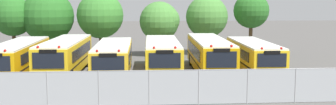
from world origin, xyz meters
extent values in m
plane|color=#514F4C|center=(0.00, 0.00, 0.00)|extent=(160.00, 160.00, 0.00)
cube|color=#EAA80C|center=(-9.02, 0.01, 1.35)|extent=(2.66, 10.93, 1.99)
cube|color=white|center=(-9.02, 0.01, 2.40)|extent=(2.61, 10.71, 0.12)
cube|color=black|center=(-7.78, 0.33, 1.66)|extent=(0.20, 8.49, 0.72)
cube|color=black|center=(-10.27, 0.28, 1.66)|extent=(0.20, 8.49, 0.72)
cube|color=black|center=(-9.02, 0.01, 0.95)|extent=(2.69, 11.04, 0.10)
sphere|color=red|center=(-8.24, -5.27, 2.50)|extent=(0.18, 0.18, 0.18)
cylinder|color=black|center=(-7.85, -4.01, 0.50)|extent=(0.30, 1.01, 1.00)
cylinder|color=black|center=(-8.00, 3.67, 0.50)|extent=(0.30, 1.01, 1.00)
cylinder|color=black|center=(-10.17, 3.63, 0.50)|extent=(0.30, 1.01, 1.00)
cube|color=yellow|center=(-5.52, 0.13, 1.43)|extent=(2.70, 10.48, 2.16)
cube|color=white|center=(-5.52, 0.13, 2.57)|extent=(2.65, 10.27, 0.12)
cube|color=black|center=(-5.65, -5.15, 0.53)|extent=(2.49, 0.22, 0.36)
cube|color=black|center=(-5.65, -5.10, 1.82)|extent=(2.00, 0.11, 1.04)
cube|color=black|center=(-4.27, 0.39, 1.78)|extent=(0.25, 8.13, 0.78)
cube|color=black|center=(-6.75, 0.46, 1.78)|extent=(0.25, 8.13, 0.78)
cube|color=black|center=(-5.52, 0.13, 1.00)|extent=(2.73, 10.58, 0.10)
sphere|color=red|center=(-4.97, -4.95, 2.67)|extent=(0.18, 0.18, 0.18)
sphere|color=red|center=(-6.31, -4.92, 2.67)|extent=(0.18, 0.18, 0.18)
cube|color=black|center=(-5.65, -5.11, 2.41)|extent=(1.10, 0.11, 0.24)
cylinder|color=black|center=(-4.53, -3.71, 0.50)|extent=(0.31, 1.01, 1.00)
cylinder|color=black|center=(-6.69, -3.66, 0.50)|extent=(0.31, 1.01, 1.00)
cylinder|color=black|center=(-4.35, 3.51, 0.50)|extent=(0.31, 1.01, 1.00)
cylinder|color=black|center=(-6.51, 3.56, 0.50)|extent=(0.31, 1.01, 1.00)
cube|color=yellow|center=(-1.85, -0.25, 1.30)|extent=(2.58, 10.07, 1.90)
cube|color=white|center=(-1.85, -0.25, 2.31)|extent=(2.52, 9.87, 0.12)
cube|color=black|center=(-1.87, -5.35, 0.53)|extent=(2.59, 0.17, 0.36)
cube|color=black|center=(-1.87, -5.30, 1.64)|extent=(2.08, 0.07, 0.91)
cube|color=black|center=(-0.56, 0.05, 1.61)|extent=(0.07, 7.85, 0.69)
cube|color=black|center=(-3.13, 0.06, 1.61)|extent=(0.07, 7.85, 0.69)
cube|color=black|center=(-1.85, -0.25, 0.92)|extent=(2.60, 10.17, 0.10)
sphere|color=red|center=(-1.17, -5.13, 2.41)|extent=(0.18, 0.18, 0.18)
sphere|color=red|center=(-2.56, -5.13, 2.41)|extent=(0.18, 0.18, 0.18)
cube|color=black|center=(-1.87, -5.31, 2.15)|extent=(1.14, 0.08, 0.24)
cylinder|color=black|center=(-0.73, -3.89, 0.50)|extent=(0.28, 1.00, 1.00)
cylinder|color=black|center=(-2.99, -3.88, 0.50)|extent=(0.28, 1.00, 1.00)
cylinder|color=black|center=(-0.71, 2.98, 0.50)|extent=(0.28, 1.00, 1.00)
cylinder|color=black|center=(-2.96, 2.99, 0.50)|extent=(0.28, 1.00, 1.00)
cube|color=yellow|center=(1.90, -0.06, 1.38)|extent=(2.77, 10.28, 2.07)
cube|color=white|center=(1.90, -0.06, 2.48)|extent=(2.71, 10.08, 0.12)
cube|color=black|center=(1.77, -5.24, 0.53)|extent=(2.57, 0.22, 0.36)
cube|color=black|center=(1.77, -5.19, 1.76)|extent=(2.06, 0.11, 0.99)
cube|color=black|center=(3.18, 0.20, 1.72)|extent=(0.24, 7.97, 0.74)
cube|color=black|center=(0.63, 0.27, 1.72)|extent=(0.24, 7.97, 0.74)
cube|color=black|center=(1.90, -0.06, 0.97)|extent=(2.79, 10.39, 0.10)
sphere|color=red|center=(2.47, -5.04, 2.58)|extent=(0.18, 0.18, 0.18)
sphere|color=red|center=(1.09, -5.01, 2.58)|extent=(0.18, 0.18, 0.18)
cube|color=black|center=(1.77, -5.20, 2.32)|extent=(1.13, 0.11, 0.24)
cylinder|color=black|center=(2.92, -3.80, 0.50)|extent=(0.30, 1.01, 1.00)
cylinder|color=black|center=(0.69, -3.75, 0.50)|extent=(0.30, 1.01, 1.00)
cylinder|color=black|center=(3.10, 3.22, 0.50)|extent=(0.30, 1.01, 1.00)
cylinder|color=black|center=(0.87, 3.27, 0.50)|extent=(0.30, 1.01, 1.00)
cube|color=#EAA80C|center=(5.55, -0.22, 1.45)|extent=(2.69, 10.90, 2.20)
cube|color=white|center=(5.55, -0.22, 2.61)|extent=(2.63, 10.69, 0.12)
cube|color=black|center=(5.40, -5.71, 0.53)|extent=(2.43, 0.23, 0.36)
cube|color=black|center=(5.40, -5.66, 1.85)|extent=(1.95, 0.12, 1.06)
cube|color=black|center=(6.77, 0.04, 1.80)|extent=(0.28, 8.45, 0.79)
cube|color=black|center=(4.35, 0.11, 1.80)|extent=(0.28, 8.45, 0.79)
cube|color=black|center=(5.55, -0.22, 1.01)|extent=(2.71, 11.01, 0.10)
sphere|color=red|center=(6.06, -5.51, 2.71)|extent=(0.18, 0.18, 0.18)
sphere|color=red|center=(4.75, -5.47, 2.71)|extent=(0.18, 0.18, 0.18)
cube|color=black|center=(5.40, -5.67, 2.45)|extent=(1.07, 0.11, 0.24)
cylinder|color=black|center=(6.49, -4.27, 0.50)|extent=(0.31, 1.01, 1.00)
cylinder|color=black|center=(4.39, -4.21, 0.50)|extent=(0.31, 1.01, 1.00)
cylinder|color=black|center=(6.70, 3.37, 0.50)|extent=(0.31, 1.01, 1.00)
cylinder|color=black|center=(4.61, 3.43, 0.50)|extent=(0.31, 1.01, 1.00)
cube|color=yellow|center=(9.09, -0.08, 1.31)|extent=(2.66, 9.71, 1.92)
cube|color=white|center=(9.09, -0.08, 2.33)|extent=(2.60, 9.52, 0.12)
cube|color=black|center=(8.95, -4.97, 0.53)|extent=(2.44, 0.23, 0.36)
cube|color=black|center=(8.95, -4.92, 1.66)|extent=(1.96, 0.11, 0.92)
cube|color=black|center=(10.31, 0.19, 1.62)|extent=(0.25, 7.52, 0.69)
cube|color=black|center=(7.88, 0.26, 1.62)|extent=(0.25, 7.52, 0.69)
cube|color=black|center=(9.09, -0.08, 0.93)|extent=(2.68, 9.81, 0.10)
sphere|color=red|center=(9.62, -4.77, 2.43)|extent=(0.18, 0.18, 0.18)
sphere|color=red|center=(8.30, -4.73, 2.43)|extent=(0.18, 0.18, 0.18)
cube|color=black|center=(8.95, -4.93, 2.17)|extent=(1.08, 0.11, 0.24)
cylinder|color=black|center=(10.05, -3.53, 0.50)|extent=(0.31, 1.01, 1.00)
cylinder|color=black|center=(7.94, -3.47, 0.50)|extent=(0.31, 1.01, 1.00)
cylinder|color=black|center=(10.23, 2.92, 0.50)|extent=(0.31, 1.01, 1.00)
cylinder|color=black|center=(8.11, 2.98, 0.50)|extent=(0.31, 1.01, 1.00)
cylinder|color=#4C3823|center=(-12.08, 9.09, 1.33)|extent=(0.35, 0.35, 2.66)
sphere|color=#286623|center=(-12.08, 9.09, 4.12)|extent=(3.88, 3.88, 3.88)
sphere|color=#286623|center=(-12.75, 9.36, 4.50)|extent=(2.85, 2.85, 2.85)
cylinder|color=#4C3823|center=(-8.87, 9.58, 1.07)|extent=(0.45, 0.45, 2.15)
sphere|color=#286623|center=(-8.87, 9.58, 4.07)|extent=(5.13, 5.13, 5.13)
sphere|color=#286623|center=(-9.28, 9.21, 3.98)|extent=(3.80, 3.80, 3.80)
cylinder|color=#4C3823|center=(-3.70, 9.16, 1.23)|extent=(0.32, 0.32, 2.47)
sphere|color=#387A2D|center=(-3.70, 9.16, 4.18)|extent=(4.58, 4.58, 4.58)
sphere|color=#387A2D|center=(-3.22, 9.09, 4.32)|extent=(2.89, 2.89, 2.89)
cylinder|color=#4C3823|center=(2.18, 9.87, 1.01)|extent=(0.41, 0.41, 2.01)
sphere|color=#478438|center=(2.18, 9.87, 3.52)|extent=(4.02, 4.02, 4.02)
sphere|color=#478438|center=(2.81, 9.63, 3.65)|extent=(2.87, 2.87, 2.87)
cylinder|color=#4C3823|center=(7.17, 10.63, 1.15)|extent=(0.37, 0.37, 2.30)
sphere|color=#478438|center=(7.17, 10.63, 3.95)|extent=(4.38, 4.38, 4.38)
sphere|color=#478438|center=(7.86, 10.51, 3.66)|extent=(2.75, 2.75, 2.75)
cylinder|color=#4C3823|center=(11.91, 10.75, 1.59)|extent=(0.39, 0.39, 3.18)
sphere|color=#286623|center=(11.91, 10.75, 4.57)|extent=(3.71, 3.71, 3.71)
sphere|color=#286623|center=(11.73, 10.96, 5.03)|extent=(2.83, 2.83, 2.83)
cylinder|color=#9EA0A3|center=(-4.71, -9.69, 0.97)|extent=(0.07, 0.07, 1.93)
cylinder|color=#9EA0A3|center=(-2.03, -9.69, 0.97)|extent=(0.07, 0.07, 1.93)
cylinder|color=#9EA0A3|center=(0.65, -9.69, 0.97)|extent=(0.07, 0.07, 1.93)
cylinder|color=#9EA0A3|center=(3.33, -9.69, 0.97)|extent=(0.07, 0.07, 1.93)
cylinder|color=#9EA0A3|center=(6.01, -9.69, 0.97)|extent=(0.07, 0.07, 1.93)
cylinder|color=#9EA0A3|center=(8.69, -9.69, 0.97)|extent=(0.07, 0.07, 1.93)
cube|color=#ADB2B7|center=(-0.69, -9.69, 0.97)|extent=(24.11, 0.02, 1.89)
cylinder|color=#9EA0A3|center=(-0.69, -9.69, 1.90)|extent=(24.11, 0.04, 0.04)
cone|color=#EA5914|center=(-3.43, -8.04, 0.28)|extent=(0.43, 0.43, 0.56)
camera|label=1|loc=(0.16, -30.60, 5.59)|focal=42.61mm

